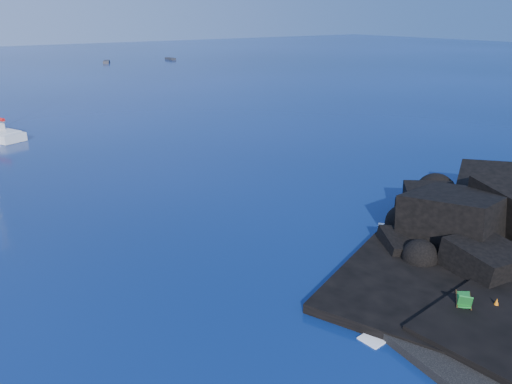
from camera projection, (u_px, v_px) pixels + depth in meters
ground at (429, 382)px, 17.18m from camera, size 400.00×400.00×0.00m
beach at (489, 330)px, 20.00m from camera, size 9.08×6.86×0.70m
surf_foam at (407, 280)px, 23.73m from camera, size 10.00×8.00×0.06m
deck_chair at (464, 295)px, 20.80m from camera, size 1.58×1.39×1.02m
towel at (450, 329)px, 19.44m from camera, size 2.03×1.00×0.05m
sunbather at (450, 325)px, 19.39m from camera, size 1.73×0.47×0.23m
marker_cone at (496, 305)px, 20.57m from camera, size 0.45×0.45×0.56m
distant_boat_a at (107, 63)px, 123.36m from camera, size 3.02×4.66×0.60m
distant_boat_b at (170, 60)px, 131.52m from camera, size 1.28×4.09×0.55m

